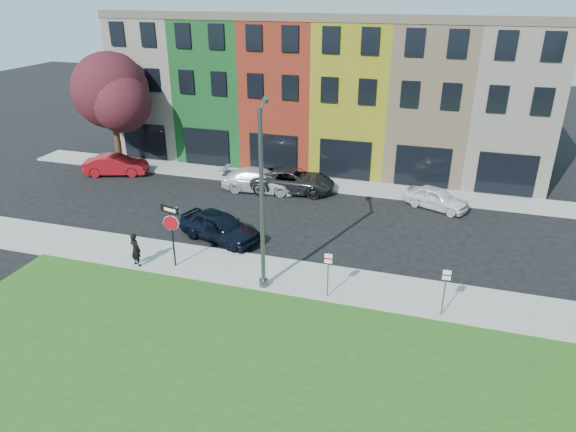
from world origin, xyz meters
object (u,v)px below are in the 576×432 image
(stop_sign, at_px, (171,224))
(street_lamp, at_px, (262,200))
(sedan_near, at_px, (220,226))
(man, at_px, (136,249))

(stop_sign, bearing_deg, street_lamp, 11.00)
(sedan_near, bearing_deg, street_lamp, -115.77)
(man, bearing_deg, sedan_near, -106.45)
(man, height_order, street_lamp, street_lamp)
(sedan_near, bearing_deg, man, 163.66)
(sedan_near, xyz_separation_m, street_lamp, (3.63, -3.51, 3.27))
(sedan_near, bearing_deg, stop_sign, -176.27)
(street_lamp, bearing_deg, stop_sign, 163.93)
(man, bearing_deg, stop_sign, -147.00)
(stop_sign, height_order, sedan_near, stop_sign)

